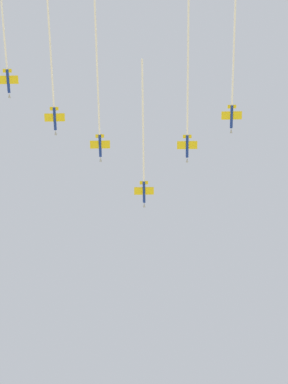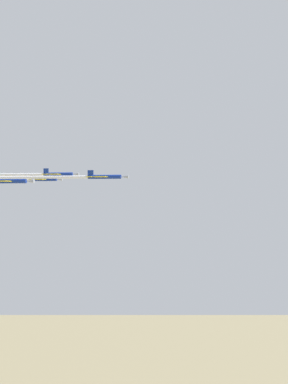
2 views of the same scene
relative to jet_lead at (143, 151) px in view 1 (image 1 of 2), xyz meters
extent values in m
cylinder|color=navy|center=(3.05, -16.26, 0.00)|extent=(2.63, 8.66, 1.05)
cone|color=#9EA3AD|center=(4.02, -21.43, 0.00)|extent=(1.34, 2.07, 1.00)
cube|color=yellow|center=(2.96, -15.78, -0.05)|extent=(8.09, 4.43, 0.17)
cube|color=yellow|center=(2.36, -12.55, 0.00)|extent=(3.45, 1.92, 0.17)
cube|color=navy|center=(2.37, -12.62, 0.86)|extent=(0.43, 1.53, 1.72)
cylinder|color=white|center=(-2.04, 10.86, 0.00)|extent=(9.32, 45.90, 0.74)
cylinder|color=navy|center=(15.94, 4.86, 1.41)|extent=(2.63, 8.66, 1.05)
cone|color=#9EA3AD|center=(16.91, -0.32, 1.41)|extent=(1.34, 2.07, 1.00)
cube|color=yellow|center=(15.85, 5.33, 1.36)|extent=(8.09, 4.43, 0.17)
cube|color=yellow|center=(15.25, 8.56, 1.41)|extent=(3.45, 1.92, 0.17)
cube|color=navy|center=(15.26, 8.49, 2.27)|extent=(0.43, 1.53, 1.72)
cylinder|color=white|center=(10.67, 32.97, 1.41)|extent=(9.69, 47.89, 0.74)
cylinder|color=navy|center=(-16.62, -1.26, -1.42)|extent=(2.63, 8.66, 1.05)
cone|color=#9EA3AD|center=(-15.65, -6.43, -1.42)|extent=(1.34, 2.07, 1.00)
cube|color=yellow|center=(-16.71, -0.79, -1.46)|extent=(8.09, 4.43, 0.17)
cube|color=yellow|center=(-17.31, 2.45, -1.42)|extent=(3.45, 1.92, 0.17)
cube|color=navy|center=(-17.30, 2.37, -0.55)|extent=(0.43, 1.53, 1.72)
cylinder|color=white|center=(-23.21, 33.83, -1.42)|extent=(12.31, 61.84, 0.74)
cylinder|color=navy|center=(30.22, 18.59, 0.42)|extent=(2.63, 8.66, 1.05)
cone|color=#9EA3AD|center=(31.19, 13.41, 0.42)|extent=(1.34, 2.07, 1.00)
cube|color=yellow|center=(30.13, 19.06, 0.37)|extent=(8.09, 4.43, 0.17)
cube|color=yellow|center=(29.52, 22.30, 0.42)|extent=(3.45, 1.92, 0.17)
cube|color=navy|center=(29.54, 22.22, 1.28)|extent=(0.43, 1.53, 1.72)
cylinder|color=white|center=(24.94, 46.73, 0.42)|extent=(9.70, 47.94, 0.74)
cylinder|color=navy|center=(-34.90, 6.36, -0.43)|extent=(2.63, 8.66, 1.05)
cone|color=#9EA3AD|center=(-33.93, 1.19, -0.43)|extent=(1.34, 2.07, 1.00)
cube|color=yellow|center=(-34.99, 6.83, -0.48)|extent=(8.09, 4.43, 0.17)
cube|color=yellow|center=(-35.60, 10.07, -0.43)|extent=(3.45, 1.92, 0.17)
cube|color=navy|center=(-35.59, 10.00, 0.43)|extent=(0.43, 1.53, 1.72)
cylinder|color=white|center=(-41.05, 39.10, -0.43)|extent=(11.43, 57.15, 0.74)
cylinder|color=navy|center=(43.90, 35.48, 1.46)|extent=(2.63, 8.66, 1.05)
cone|color=#9EA3AD|center=(44.87, 30.30, 1.46)|extent=(1.34, 2.07, 1.00)
cube|color=yellow|center=(43.81, 35.95, 1.41)|extent=(8.09, 4.43, 0.17)
cube|color=yellow|center=(43.21, 39.19, 1.46)|extent=(3.45, 1.92, 0.17)
cube|color=navy|center=(43.22, 39.11, 2.32)|extent=(0.43, 1.53, 1.72)
camera|label=1|loc=(-10.53, 51.00, -214.35)|focal=54.09mm
camera|label=2|loc=(-124.76, -78.33, -4.74)|focal=52.48mm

